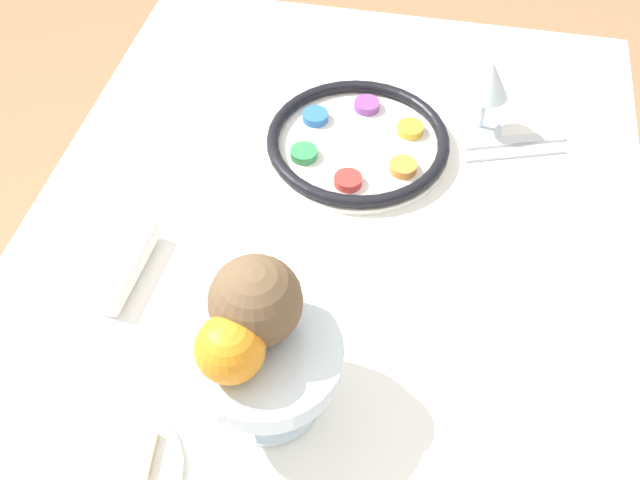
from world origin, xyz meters
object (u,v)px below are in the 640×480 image
(wine_glass, at_px, (489,82))
(napkin_roll, at_px, (128,266))
(orange_fruit, at_px, (230,349))
(coconut, at_px, (256,301))
(fruit_stand, at_px, (266,363))
(seder_plate, at_px, (358,142))
(bread_plate, at_px, (110,471))

(wine_glass, bearing_deg, napkin_roll, -48.41)
(orange_fruit, xyz_separation_m, coconut, (-0.06, 0.01, 0.01))
(coconut, bearing_deg, orange_fruit, -14.51)
(fruit_stand, xyz_separation_m, coconut, (-0.03, -0.01, 0.08))
(coconut, relative_size, napkin_roll, 0.70)
(orange_fruit, bearing_deg, coconut, 165.49)
(coconut, xyz_separation_m, napkin_roll, (-0.13, -0.23, -0.16))
(seder_plate, relative_size, wine_glass, 2.22)
(wine_glass, bearing_deg, coconut, -23.64)
(wine_glass, distance_m, fruit_stand, 0.61)
(seder_plate, bearing_deg, coconut, -5.51)
(coconut, bearing_deg, fruit_stand, 28.18)
(napkin_roll, bearing_deg, orange_fruit, 49.09)
(orange_fruit, bearing_deg, bread_plate, -53.52)
(seder_plate, distance_m, bread_plate, 0.63)
(fruit_stand, height_order, coconut, coconut)
(orange_fruit, xyz_separation_m, napkin_roll, (-0.19, -0.21, -0.14))
(fruit_stand, relative_size, bread_plate, 1.05)
(bread_plate, bearing_deg, orange_fruit, 126.48)
(seder_plate, xyz_separation_m, napkin_roll, (0.32, -0.27, 0.00))
(fruit_stand, bearing_deg, napkin_roll, -122.73)
(bread_plate, bearing_deg, coconut, 136.37)
(fruit_stand, distance_m, napkin_roll, 0.30)
(seder_plate, distance_m, fruit_stand, 0.49)
(coconut, bearing_deg, seder_plate, 174.49)
(coconut, distance_m, napkin_roll, 0.30)
(orange_fruit, xyz_separation_m, bread_plate, (0.10, -0.13, -0.15))
(coconut, bearing_deg, napkin_roll, -119.54)
(fruit_stand, distance_m, bread_plate, 0.22)
(wine_glass, bearing_deg, seder_plate, -64.92)
(seder_plate, bearing_deg, fruit_stand, -3.52)
(wine_glass, distance_m, coconut, 0.60)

